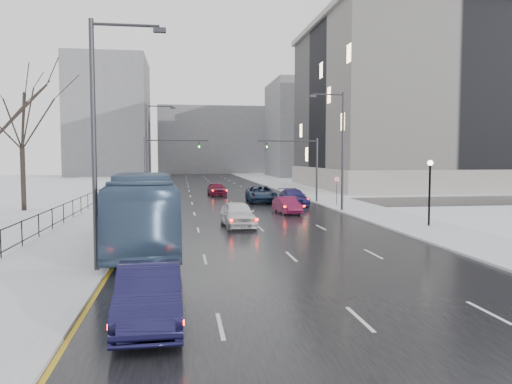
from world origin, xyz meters
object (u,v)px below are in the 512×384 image
sedan_left_near (149,295)px  sedan_right_cross (261,194)px  sedan_right_near (287,205)px  sedan_center_far (217,189)px  streetlight_l_far (150,147)px  mast_signal_right (306,162)px  sedan_center_near (238,214)px  sedan_right_far (294,197)px  streetlight_r_mid (340,145)px  mast_signal_left (157,162)px  no_uturn_sign (337,182)px  bus (143,210)px  lamppost_r_mid (430,183)px  streetlight_l_near (100,133)px  tree_park_e (24,212)px

sedan_left_near → sedan_right_cross: (8.87, 35.86, 0.02)m
sedan_right_near → sedan_center_far: (-4.38, 19.28, 0.13)m
streetlight_l_far → mast_signal_right: bearing=-14.5°
sedan_center_far → sedan_center_near: bearing=-95.6°
sedan_right_near → sedan_right_far: size_ratio=0.77×
mast_signal_right → sedan_center_far: mast_signal_right is taller
streetlight_r_mid → streetlight_l_far: same height
streetlight_r_mid → sedan_center_near: streetlight_r_mid is taller
sedan_center_near → sedan_center_far: size_ratio=1.05×
mast_signal_right → sedan_right_cross: (-4.39, 1.33, -3.24)m
mast_signal_left → sedan_right_near: (10.83, -8.75, -3.39)m
sedan_center_far → no_uturn_sign: bearing=-59.8°
streetlight_r_mid → bus: (-15.17, -14.23, -3.69)m
mast_signal_left → lamppost_r_mid: bearing=-44.5°
lamppost_r_mid → mast_signal_right: 18.41m
sedan_left_near → sedan_center_far: size_ratio=1.06×
mast_signal_left → no_uturn_sign: size_ratio=2.41×
streetlight_r_mid → no_uturn_sign: streetlight_r_mid is taller
streetlight_l_near → lamppost_r_mid: 21.78m
streetlight_l_near → sedan_right_far: (13.66, 25.68, -4.81)m
lamppost_r_mid → sedan_right_near: (-7.50, 9.25, -2.23)m
mast_signal_left → sedan_right_near: bearing=-38.9°
tree_park_e → lamppost_r_mid: tree_park_e is taller
streetlight_l_near → sedan_left_near: size_ratio=2.02×
mast_signal_left → no_uturn_sign: bearing=-13.6°
no_uturn_sign → sedan_center_near: 15.94m
tree_park_e → streetlight_l_far: bearing=38.6°
lamppost_r_mid → sedan_right_far: 16.76m
mast_signal_right → no_uturn_sign: mast_signal_right is taller
streetlight_r_mid → sedan_center_near: (-9.52, -7.86, -4.74)m
tree_park_e → sedan_center_far: tree_park_e is taller
bus → sedan_center_far: 33.35m
sedan_right_far → streetlight_l_far: bearing=153.5°
lamppost_r_mid → sedan_right_near: lamppost_r_mid is taller
streetlight_l_far → mast_signal_right: 16.07m
streetlight_l_far → sedan_right_cross: (11.11, -2.67, -4.75)m
tree_park_e → sedan_right_near: bearing=-12.3°
mast_signal_right → sedan_right_far: size_ratio=1.23×
streetlight_l_near → tree_park_e: bearing=112.7°
no_uturn_sign → tree_park_e: bearing=180.0°
sedan_left_near → sedan_right_far: sedan_left_near is taller
mast_signal_left → sedan_right_cross: bearing=7.4°
mast_signal_left → sedan_left_near: size_ratio=1.31×
streetlight_r_mid → streetlight_l_near: bearing=-129.2°
mast_signal_left → sedan_center_near: mast_signal_left is taller
streetlight_l_near → no_uturn_sign: bearing=54.1°
no_uturn_sign → sedan_right_far: no_uturn_sign is taller
streetlight_r_mid → mast_signal_left: streetlight_r_mid is taller
streetlight_l_far → sedan_left_near: 38.89m
no_uturn_sign → sedan_center_near: (-10.55, -11.86, -1.42)m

